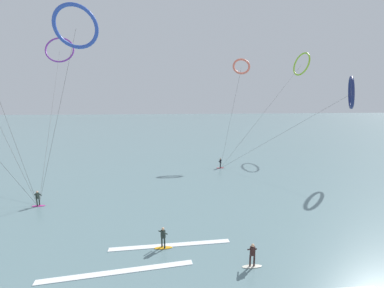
# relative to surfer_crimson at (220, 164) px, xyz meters

# --- Properties ---
(sea_water) EXTENTS (400.00, 200.00, 0.08)m
(sea_water) POSITION_rel_surfer_crimson_xyz_m (-6.13, 72.12, -0.78)
(sea_water) COLOR slate
(sea_water) RESTS_ON ground
(surfer_crimson) EXTENTS (1.40, 0.60, 1.70)m
(surfer_crimson) POSITION_rel_surfer_crimson_xyz_m (0.00, 0.00, 0.00)
(surfer_crimson) COLOR red
(surfer_crimson) RESTS_ON ground
(surfer_magenta) EXTENTS (1.40, 0.68, 1.70)m
(surfer_magenta) POSITION_rel_surfer_crimson_xyz_m (-22.68, -12.93, 0.00)
(surfer_magenta) COLOR #CC288E
(surfer_magenta) RESTS_ON ground
(surfer_ivory) EXTENTS (1.40, 0.58, 1.70)m
(surfer_ivory) POSITION_rel_surfer_crimson_xyz_m (-3.30, -24.90, 0.00)
(surfer_ivory) COLOR silver
(surfer_ivory) RESTS_ON ground
(surfer_amber) EXTENTS (1.40, 0.73, 1.70)m
(surfer_amber) POSITION_rel_surfer_crimson_xyz_m (-9.31, -22.08, 0.00)
(surfer_amber) COLOR orange
(surfer_amber) RESTS_ON ground
(kite_navy) EXTENTS (19.10, 8.22, 14.71)m
(kite_navy) POSITION_rel_surfer_crimson_xyz_m (17.45, -6.02, 11.52)
(kite_navy) COLOR navy
(kite_navy) RESTS_ON ground
(kite_cobalt) EXTENTS (6.43, 5.91, 21.69)m
(kite_cobalt) POSITION_rel_surfer_crimson_xyz_m (-18.84, -8.60, 18.58)
(kite_cobalt) COLOR #2647B7
(kite_cobalt) RESTS_ON ground
(kite_lime) EXTENTS (21.27, 15.52, 21.39)m
(kite_lime) POSITION_rel_surfer_crimson_xyz_m (20.16, 12.93, 18.09)
(kite_lime) COLOR #8CC62D
(kite_lime) RESTS_ON ground
(kite_violet) EXTENTS (9.51, 28.24, 23.66)m
(kite_violet) POSITION_rel_surfer_crimson_xyz_m (-29.39, 14.01, 20.21)
(kite_violet) COLOR purple
(kite_violet) RESTS_ON ground
(kite_coral) EXTENTS (7.33, 9.24, 19.26)m
(kite_coral) POSITION_rel_surfer_crimson_xyz_m (5.54, 8.16, 16.79)
(kite_coral) COLOR #EA7260
(kite_coral) RESTS_ON ground
(wave_crest_mid) EXTENTS (10.01, 1.47, 0.12)m
(wave_crest_mid) POSITION_rel_surfer_crimson_xyz_m (-12.29, -24.52, -0.76)
(wave_crest_mid) COLOR white
(wave_crest_mid) RESTS_ON ground
(wave_crest_far) EXTENTS (9.42, 0.76, 0.12)m
(wave_crest_far) POSITION_rel_surfer_crimson_xyz_m (-8.76, -21.79, -0.76)
(wave_crest_far) COLOR white
(wave_crest_far) RESTS_ON ground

